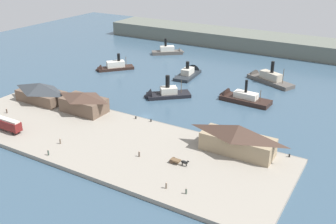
{
  "coord_description": "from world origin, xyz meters",
  "views": [
    {
      "loc": [
        68.73,
        -101.43,
        54.97
      ],
      "look_at": [
        7.1,
        3.17,
        2.0
      ],
      "focal_mm": 41.6,
      "sensor_mm": 36.0,
      "label": 1
    }
  ],
  "objects_px": {
    "pedestrian_near_west_shed": "(186,191)",
    "pedestrian_walking_west": "(7,111)",
    "ferry_shed_east_terminal": "(84,102)",
    "mooring_post_center_east": "(289,155)",
    "ferry_approaching_east": "(112,67)",
    "ferry_moored_west": "(162,94)",
    "mooring_post_center_west": "(136,118)",
    "ferry_mid_harbor": "(265,78)",
    "street_tram": "(7,124)",
    "ferry_shed_west_terminal": "(41,92)",
    "mooring_post_east": "(151,120)",
    "ferry_shed_central_terminal": "(238,139)",
    "ferry_near_quay": "(239,97)",
    "pedestrian_by_tram": "(166,186)",
    "pedestrian_near_cart": "(48,153)",
    "ferry_outer_harbor": "(170,51)",
    "ferry_moored_east": "(190,73)",
    "horse_cart": "(179,161)",
    "pedestrian_near_east_shed": "(139,154)",
    "pedestrian_standing_center": "(60,141)"
  },
  "relations": [
    {
      "from": "pedestrian_near_west_shed",
      "to": "pedestrian_walking_west",
      "type": "distance_m",
      "value": 75.83
    },
    {
      "from": "ferry_shed_east_terminal",
      "to": "mooring_post_center_east",
      "type": "xyz_separation_m",
      "value": [
        69.34,
        4.69,
        -3.11
      ]
    },
    {
      "from": "ferry_approaching_east",
      "to": "ferry_moored_west",
      "type": "distance_m",
      "value": 42.67
    },
    {
      "from": "mooring_post_center_west",
      "to": "ferry_mid_harbor",
      "type": "distance_m",
      "value": 67.25
    },
    {
      "from": "ferry_approaching_east",
      "to": "street_tram",
      "type": "bearing_deg",
      "value": -78.75
    },
    {
      "from": "pedestrian_walking_west",
      "to": "ferry_moored_west",
      "type": "relative_size",
      "value": 0.1
    },
    {
      "from": "ferry_shed_east_terminal",
      "to": "ferry_shed_west_terminal",
      "type": "bearing_deg",
      "value": -178.13
    },
    {
      "from": "mooring_post_east",
      "to": "mooring_post_center_east",
      "type": "distance_m",
      "value": 45.01
    },
    {
      "from": "ferry_shed_central_terminal",
      "to": "ferry_near_quay",
      "type": "xyz_separation_m",
      "value": [
        -14.76,
        39.7,
        -4.21
      ]
    },
    {
      "from": "ferry_shed_east_terminal",
      "to": "pedestrian_by_tram",
      "type": "height_order",
      "value": "ferry_shed_east_terminal"
    },
    {
      "from": "pedestrian_near_cart",
      "to": "ferry_mid_harbor",
      "type": "relative_size",
      "value": 0.07
    },
    {
      "from": "ferry_mid_harbor",
      "to": "ferry_approaching_east",
      "type": "relative_size",
      "value": 1.41
    },
    {
      "from": "pedestrian_near_west_shed",
      "to": "mooring_post_east",
      "type": "relative_size",
      "value": 1.76
    },
    {
      "from": "ferry_near_quay",
      "to": "ferry_mid_harbor",
      "type": "relative_size",
      "value": 0.87
    },
    {
      "from": "pedestrian_near_cart",
      "to": "ferry_outer_harbor",
      "type": "distance_m",
      "value": 115.68
    },
    {
      "from": "ferry_moored_east",
      "to": "ferry_outer_harbor",
      "type": "bearing_deg",
      "value": 134.31
    },
    {
      "from": "pedestrian_near_west_shed",
      "to": "mooring_post_center_east",
      "type": "height_order",
      "value": "pedestrian_near_west_shed"
    },
    {
      "from": "mooring_post_center_west",
      "to": "horse_cart",
      "type": "bearing_deg",
      "value": -34.45
    },
    {
      "from": "mooring_post_center_west",
      "to": "ferry_outer_harbor",
      "type": "bearing_deg",
      "value": 112.74
    },
    {
      "from": "pedestrian_near_cart",
      "to": "ferry_shed_central_terminal",
      "type": "bearing_deg",
      "value": 32.41
    },
    {
      "from": "ferry_shed_west_terminal",
      "to": "mooring_post_center_west",
      "type": "bearing_deg",
      "value": 6.95
    },
    {
      "from": "pedestrian_near_west_shed",
      "to": "ferry_approaching_east",
      "type": "relative_size",
      "value": 0.09
    },
    {
      "from": "ferry_shed_west_terminal",
      "to": "ferry_outer_harbor",
      "type": "distance_m",
      "value": 85.35
    },
    {
      "from": "horse_cart",
      "to": "pedestrian_walking_west",
      "type": "height_order",
      "value": "horse_cart"
    },
    {
      "from": "street_tram",
      "to": "mooring_post_center_west",
      "type": "height_order",
      "value": "street_tram"
    },
    {
      "from": "mooring_post_east",
      "to": "mooring_post_center_east",
      "type": "bearing_deg",
      "value": -0.06
    },
    {
      "from": "pedestrian_near_cart",
      "to": "mooring_post_center_west",
      "type": "bearing_deg",
      "value": 77.87
    },
    {
      "from": "ferry_moored_east",
      "to": "ferry_mid_harbor",
      "type": "distance_m",
      "value": 33.17
    },
    {
      "from": "pedestrian_by_tram",
      "to": "ferry_approaching_east",
      "type": "distance_m",
      "value": 101.32
    },
    {
      "from": "ferry_moored_west",
      "to": "ferry_shed_central_terminal",
      "type": "bearing_deg",
      "value": -34.01
    },
    {
      "from": "pedestrian_near_east_shed",
      "to": "ferry_moored_east",
      "type": "distance_m",
      "value": 77.33
    },
    {
      "from": "street_tram",
      "to": "ferry_approaching_east",
      "type": "distance_m",
      "value": 70.89
    },
    {
      "from": "pedestrian_near_cart",
      "to": "pedestrian_near_west_shed",
      "type": "bearing_deg",
      "value": 4.71
    },
    {
      "from": "horse_cart",
      "to": "pedestrian_by_tram",
      "type": "relative_size",
      "value": 3.31
    },
    {
      "from": "mooring_post_east",
      "to": "ferry_outer_harbor",
      "type": "bearing_deg",
      "value": 116.2
    },
    {
      "from": "ferry_moored_west",
      "to": "pedestrian_by_tram",
      "type": "bearing_deg",
      "value": -57.76
    },
    {
      "from": "ferry_shed_central_terminal",
      "to": "ferry_shed_west_terminal",
      "type": "bearing_deg",
      "value": -179.54
    },
    {
      "from": "pedestrian_near_east_shed",
      "to": "mooring_post_center_west",
      "type": "xyz_separation_m",
      "value": [
        -15.04,
        20.02,
        -0.31
      ]
    },
    {
      "from": "mooring_post_center_west",
      "to": "ferry_near_quay",
      "type": "height_order",
      "value": "ferry_near_quay"
    },
    {
      "from": "pedestrian_near_east_shed",
      "to": "mooring_post_center_east",
      "type": "xyz_separation_m",
      "value": [
        35.5,
        20.64,
        -0.31
      ]
    },
    {
      "from": "pedestrian_near_cart",
      "to": "ferry_approaching_east",
      "type": "relative_size",
      "value": 0.1
    },
    {
      "from": "ferry_shed_west_terminal",
      "to": "ferry_moored_west",
      "type": "bearing_deg",
      "value": 39.78
    },
    {
      "from": "ferry_approaching_east",
      "to": "pedestrian_by_tram",
      "type": "bearing_deg",
      "value": -44.56
    },
    {
      "from": "ferry_shed_central_terminal",
      "to": "ferry_outer_harbor",
      "type": "distance_m",
      "value": 110.4
    },
    {
      "from": "pedestrian_standing_center",
      "to": "ferry_approaching_east",
      "type": "bearing_deg",
      "value": 116.84
    },
    {
      "from": "ferry_mid_harbor",
      "to": "pedestrian_near_east_shed",
      "type": "bearing_deg",
      "value": -96.29
    },
    {
      "from": "street_tram",
      "to": "ferry_mid_harbor",
      "type": "relative_size",
      "value": 0.46
    },
    {
      "from": "street_tram",
      "to": "pedestrian_near_west_shed",
      "type": "bearing_deg",
      "value": -1.03
    },
    {
      "from": "ferry_shed_west_terminal",
      "to": "pedestrian_walking_west",
      "type": "xyz_separation_m",
      "value": [
        -2.13,
        -13.9,
        -2.81
      ]
    },
    {
      "from": "ferry_outer_harbor",
      "to": "mooring_post_east",
      "type": "bearing_deg",
      "value": -63.8
    }
  ]
}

